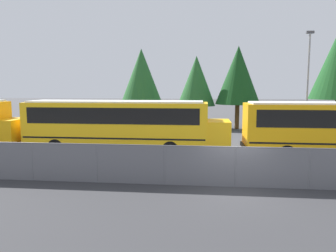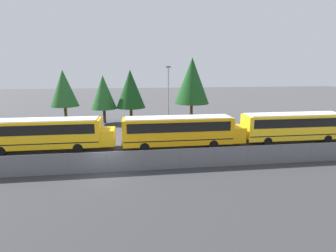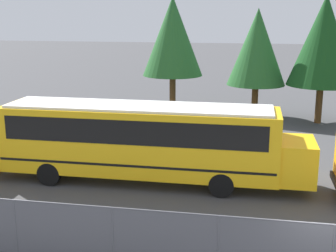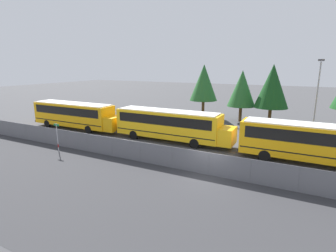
{
  "view_description": "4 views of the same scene",
  "coord_description": "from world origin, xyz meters",
  "px_view_note": "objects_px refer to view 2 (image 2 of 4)",
  "views": [
    {
      "loc": [
        -1.38,
        -13.81,
        4.28
      ],
      "look_at": [
        -3.51,
        5.84,
        1.88
      ],
      "focal_mm": 35.0,
      "sensor_mm": 36.0,
      "label": 1
    },
    {
      "loc": [
        2.19,
        -20.71,
        8.29
      ],
      "look_at": [
        6.0,
        6.82,
        2.25
      ],
      "focal_mm": 28.0,
      "sensor_mm": 36.0,
      "label": 2
    },
    {
      "loc": [
        -2.25,
        -11.84,
        7.15
      ],
      "look_at": [
        -5.77,
        7.12,
        2.43
      ],
      "focal_mm": 50.0,
      "sensor_mm": 36.0,
      "label": 3
    },
    {
      "loc": [
        5.72,
        -17.75,
        8.03
      ],
      "look_at": [
        -6.41,
        5.82,
        1.9
      ],
      "focal_mm": 28.0,
      "sensor_mm": 36.0,
      "label": 4
    }
  ],
  "objects_px": {
    "school_bus_3": "(295,125)",
    "tree_2": "(130,89)",
    "school_bus_1": "(45,132)",
    "tree_0": "(192,81)",
    "tree_1": "(103,92)",
    "light_pole": "(168,96)",
    "tree_3": "(64,88)",
    "school_bus_2": "(180,129)"
  },
  "relations": [
    {
      "from": "tree_2",
      "to": "tree_1",
      "type": "bearing_deg",
      "value": 165.88
    },
    {
      "from": "school_bus_2",
      "to": "tree_0",
      "type": "relative_size",
      "value": 1.31
    },
    {
      "from": "tree_1",
      "to": "tree_2",
      "type": "relative_size",
      "value": 0.9
    },
    {
      "from": "light_pole",
      "to": "tree_3",
      "type": "xyz_separation_m",
      "value": [
        -15.03,
        6.66,
        0.74
      ]
    },
    {
      "from": "school_bus_2",
      "to": "tree_3",
      "type": "xyz_separation_m",
      "value": [
        -15.23,
        14.7,
        3.49
      ]
    },
    {
      "from": "school_bus_2",
      "to": "tree_3",
      "type": "height_order",
      "value": "tree_3"
    },
    {
      "from": "school_bus_3",
      "to": "tree_1",
      "type": "height_order",
      "value": "tree_1"
    },
    {
      "from": "school_bus_2",
      "to": "tree_0",
      "type": "distance_m",
      "value": 14.45
    },
    {
      "from": "tree_2",
      "to": "tree_3",
      "type": "height_order",
      "value": "tree_2"
    },
    {
      "from": "school_bus_1",
      "to": "school_bus_3",
      "type": "relative_size",
      "value": 1.0
    },
    {
      "from": "light_pole",
      "to": "tree_3",
      "type": "height_order",
      "value": "light_pole"
    },
    {
      "from": "light_pole",
      "to": "tree_1",
      "type": "relative_size",
      "value": 1.17
    },
    {
      "from": "school_bus_1",
      "to": "school_bus_2",
      "type": "xyz_separation_m",
      "value": [
        13.93,
        -0.63,
        0.0
      ]
    },
    {
      "from": "light_pole",
      "to": "tree_2",
      "type": "relative_size",
      "value": 1.05
    },
    {
      "from": "tree_1",
      "to": "school_bus_3",
      "type": "bearing_deg",
      "value": -31.78
    },
    {
      "from": "school_bus_1",
      "to": "tree_0",
      "type": "height_order",
      "value": "tree_0"
    },
    {
      "from": "tree_3",
      "to": "school_bus_3",
      "type": "bearing_deg",
      "value": -26.54
    },
    {
      "from": "school_bus_3",
      "to": "school_bus_1",
      "type": "bearing_deg",
      "value": 179.4
    },
    {
      "from": "school_bus_3",
      "to": "light_pole",
      "type": "distance_m",
      "value": 15.97
    },
    {
      "from": "light_pole",
      "to": "tree_1",
      "type": "distance_m",
      "value": 11.26
    },
    {
      "from": "school_bus_3",
      "to": "tree_2",
      "type": "relative_size",
      "value": 1.6
    },
    {
      "from": "school_bus_3",
      "to": "tree_0",
      "type": "bearing_deg",
      "value": 126.3
    },
    {
      "from": "school_bus_1",
      "to": "tree_0",
      "type": "xyz_separation_m",
      "value": [
        18.11,
        12.44,
        4.56
      ]
    },
    {
      "from": "school_bus_1",
      "to": "tree_2",
      "type": "height_order",
      "value": "tree_2"
    },
    {
      "from": "school_bus_3",
      "to": "light_pole",
      "type": "bearing_deg",
      "value": 150.7
    },
    {
      "from": "school_bus_3",
      "to": "light_pole",
      "type": "xyz_separation_m",
      "value": [
        -13.72,
        7.7,
        2.74
      ]
    },
    {
      "from": "light_pole",
      "to": "tree_1",
      "type": "xyz_separation_m",
      "value": [
        -9.2,
        6.5,
        0.09
      ]
    },
    {
      "from": "school_bus_2",
      "to": "light_pole",
      "type": "relative_size",
      "value": 1.52
    },
    {
      "from": "tree_0",
      "to": "tree_2",
      "type": "relative_size",
      "value": 1.22
    },
    {
      "from": "school_bus_1",
      "to": "tree_3",
      "type": "xyz_separation_m",
      "value": [
        -1.29,
        14.07,
        3.49
      ]
    },
    {
      "from": "school_bus_2",
      "to": "tree_2",
      "type": "height_order",
      "value": "tree_2"
    },
    {
      "from": "tree_3",
      "to": "light_pole",
      "type": "bearing_deg",
      "value": -23.89
    },
    {
      "from": "light_pole",
      "to": "tree_1",
      "type": "height_order",
      "value": "light_pole"
    },
    {
      "from": "school_bus_3",
      "to": "light_pole",
      "type": "height_order",
      "value": "light_pole"
    },
    {
      "from": "tree_1",
      "to": "school_bus_2",
      "type": "bearing_deg",
      "value": -57.13
    },
    {
      "from": "school_bus_3",
      "to": "tree_2",
      "type": "bearing_deg",
      "value": 144.96
    },
    {
      "from": "tree_2",
      "to": "tree_3",
      "type": "relative_size",
      "value": 1.0
    },
    {
      "from": "school_bus_1",
      "to": "school_bus_3",
      "type": "xyz_separation_m",
      "value": [
        27.46,
        -0.29,
        0.0
      ]
    },
    {
      "from": "tree_1",
      "to": "tree_3",
      "type": "relative_size",
      "value": 0.9
    },
    {
      "from": "school_bus_1",
      "to": "tree_1",
      "type": "bearing_deg",
      "value": 71.94
    },
    {
      "from": "school_bus_1",
      "to": "tree_3",
      "type": "bearing_deg",
      "value": 95.25
    },
    {
      "from": "tree_2",
      "to": "school_bus_3",
      "type": "bearing_deg",
      "value": -35.04
    }
  ]
}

